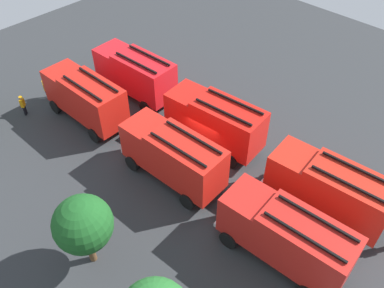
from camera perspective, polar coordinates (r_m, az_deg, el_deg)
ground_plane at (r=27.82m, az=0.00°, el=-2.10°), size 54.24×54.24×0.00m
fire_truck_0 at (r=24.51m, az=18.87°, el=-5.92°), size 7.39×3.27×3.88m
fire_truck_1 at (r=27.59m, az=3.28°, el=3.44°), size 7.41×3.33×3.88m
fire_truck_2 at (r=32.53m, az=-8.08°, el=10.00°), size 7.32×3.06×3.88m
fire_truck_3 at (r=21.84m, az=13.16°, el=-12.44°), size 7.36×3.17×3.88m
fire_truck_4 at (r=25.07m, az=-2.68°, el=-1.55°), size 7.31×3.05×3.88m
fire_truck_5 at (r=30.62m, az=-14.91°, el=6.48°), size 7.26×2.90×3.88m
firefighter_0 at (r=33.47m, az=-22.86°, el=5.18°), size 0.46×0.47×1.67m
firefighter_1 at (r=34.66m, az=-20.09°, el=7.42°), size 0.48×0.37×1.65m
tree_2 at (r=21.08m, az=-15.20°, el=-10.96°), size 3.07×3.07×4.77m
traffic_cone_0 at (r=30.83m, az=-8.29°, el=3.49°), size 0.39×0.39×0.56m
traffic_cone_1 at (r=33.05m, az=-2.04°, el=7.16°), size 0.45×0.45×0.64m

